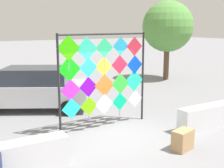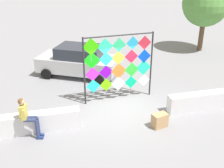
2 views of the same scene
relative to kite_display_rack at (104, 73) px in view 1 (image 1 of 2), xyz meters
name	(u,v)px [view 1 (image 1 of 2)]	position (x,y,z in m)	size (l,w,h in m)	color
ground	(119,140)	(-0.15, -1.18, -1.81)	(120.00, 120.00, 0.00)	gray
plaza_ledge_right	(223,113)	(3.61, -1.77, -1.42)	(3.76, 0.45, 0.78)	silver
kite_display_rack	(104,73)	(0.00, 0.00, 0.00)	(3.21, 0.25, 3.09)	#232328
parked_car	(34,88)	(-1.36, 3.30, -0.95)	(4.70, 3.73, 1.69)	#B7B7BC
cardboard_box_large	(183,140)	(0.98, -2.60, -1.53)	(0.59, 0.36, 0.56)	tan
tree_far_right	(167,27)	(7.58, 5.80, 1.43)	(3.08, 3.08, 4.79)	brown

